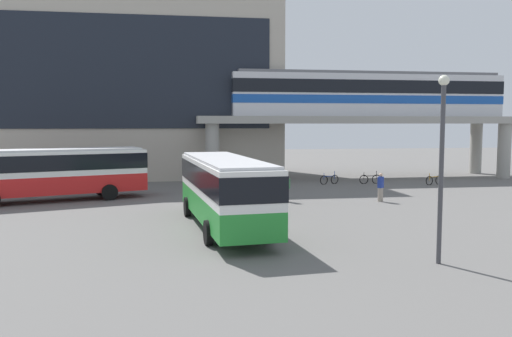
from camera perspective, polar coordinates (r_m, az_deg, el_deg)
name	(u,v)px	position (r m, az deg, el deg)	size (l,w,h in m)	color
ground_plane	(222,197)	(34.29, -3.75, -3.08)	(120.00, 120.00, 0.00)	#605E5B
station_building	(126,87)	(49.26, -14.01, 8.64)	(27.06, 11.25, 16.14)	#B2A899
elevated_platform	(356,126)	(46.56, 10.88, 4.58)	(27.86, 5.92, 5.36)	#9E9B93
train	(368,94)	(46.97, 12.06, 7.95)	(23.93, 2.96, 3.84)	silver
bus_main	(224,185)	(23.78, -3.49, -1.82)	(3.60, 11.23, 3.22)	#268C33
bus_secondary	(54,169)	(34.42, -21.17, -0.05)	(11.28, 5.91, 3.22)	red
bicycle_blue	(329,180)	(41.64, 7.99, -1.20)	(1.70, 0.68, 1.04)	black
bicycle_orange	(434,180)	(43.11, 18.83, -1.20)	(1.71, 0.65, 1.04)	black
bicycle_black	(370,179)	(42.49, 12.32, -1.14)	(1.79, 0.09, 1.04)	black
pedestrian_near_building	(381,188)	(32.92, 13.41, -2.09)	(0.47, 0.47, 1.75)	gray
pedestrian_by_bike_rack	(286,189)	(32.03, 3.32, -2.27)	(0.46, 0.38, 1.64)	#26262D
lamp_post	(442,154)	(18.69, 19.57, 1.52)	(0.36, 0.36, 6.39)	#3F3F44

